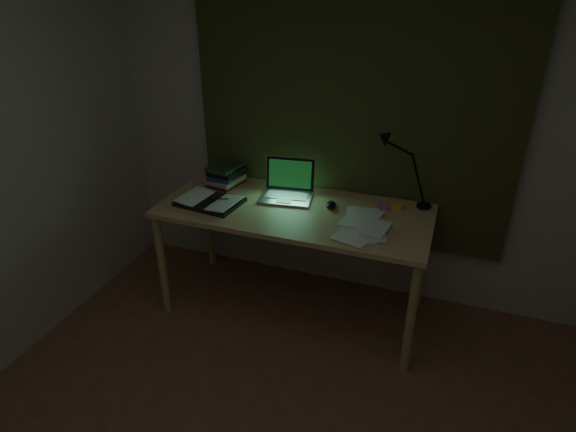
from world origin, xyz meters
name	(u,v)px	position (x,y,z in m)	size (l,w,h in m)	color
wall_back	(351,129)	(0.00, 2.00, 1.25)	(3.50, 0.00, 2.50)	beige
curtain	(352,101)	(0.00, 1.96, 1.45)	(2.20, 0.06, 2.00)	#34371B
desk	(294,261)	(-0.25, 1.53, 0.41)	(1.79, 0.78, 0.82)	tan
laptop	(286,182)	(-0.35, 1.65, 0.94)	(0.35, 0.40, 0.25)	#B6B6BB
open_textbook	(210,201)	(-0.81, 1.41, 0.83)	(0.41, 0.29, 0.04)	white
book_stack	(227,174)	(-0.84, 1.74, 0.90)	(0.20, 0.24, 0.16)	white
loose_papers	(367,226)	(0.26, 1.43, 0.83)	(0.34, 0.36, 0.02)	white
mouse	(331,205)	(-0.02, 1.63, 0.84)	(0.07, 0.11, 0.04)	black
sticky_yellow	(398,206)	(0.39, 1.78, 0.82)	(0.08, 0.08, 0.02)	gold
sticky_pink	(383,207)	(0.30, 1.74, 0.82)	(0.08, 0.08, 0.02)	#D7539B
desk_lamp	(429,171)	(0.56, 1.84, 1.08)	(0.35, 0.27, 0.52)	black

